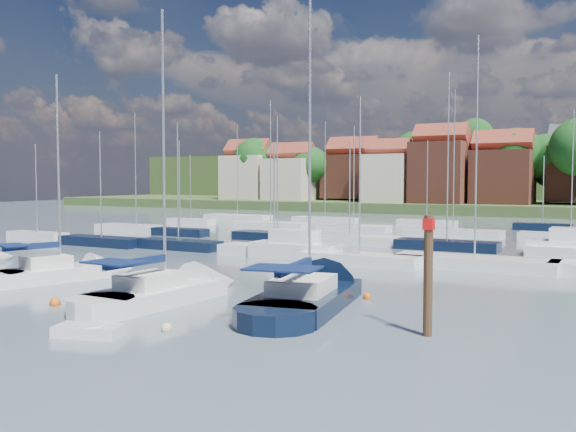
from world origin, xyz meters
The scene contains 11 objects.
ground centered at (0.00, 40.00, 0.00)m, with size 260.00×260.00×0.00m, color #495663.
sailboat_left centered at (-12.49, 4.18, 0.36)m, with size 5.31×10.12×13.39m.
sailboat_centre centered at (-2.75, 2.43, 0.35)m, with size 3.57×11.70×15.73m.
sailboat_navy centered at (3.85, 5.31, 0.35)m, with size 5.91×13.92×18.61m.
tender centered at (-0.71, -5.57, 0.22)m, with size 2.86×1.93×0.57m.
timber_piling centered at (10.86, 0.92, 1.48)m, with size 0.40×0.40×7.00m.
buoy_c centered at (-6.85, -1.84, 0.00)m, with size 0.55×0.55×0.55m, color #D85914.
buoy_d centered at (1.38, -3.39, 0.00)m, with size 0.47×0.47×0.47m, color beige.
buoy_e centered at (5.87, 7.04, 0.00)m, with size 0.45×0.45×0.45m, color #D85914.
marina_field centered at (1.91, 35.15, 0.43)m, with size 79.62×41.41×15.93m.
far_shore_town centered at (2.23, 132.67, 4.61)m, with size 212.46×90.00×22.27m.
Camera 1 is at (18.05, -23.43, 6.16)m, focal length 40.00 mm.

